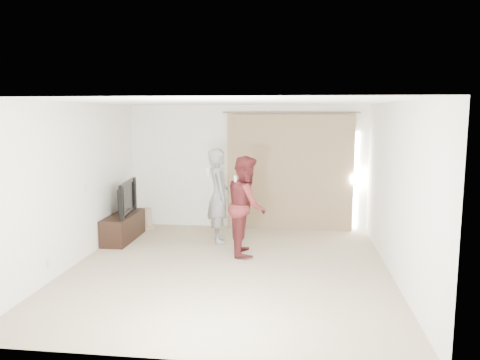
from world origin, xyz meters
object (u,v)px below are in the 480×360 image
tv (122,198)px  person_man (219,196)px  tv_console (123,227)px  person_woman (246,205)px

tv → person_man: person_man is taller
tv_console → tv: tv is taller
person_man → person_woman: (0.60, -0.70, -0.03)m
tv → tv_console: bearing=-6.7°
tv_console → person_woman: size_ratio=0.75×
person_man → person_woman: bearing=-49.3°
tv → person_woman: size_ratio=0.66×
tv → person_woman: person_woman is taller
tv_console → person_man: person_man is taller
tv_console → tv: size_ratio=1.14×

